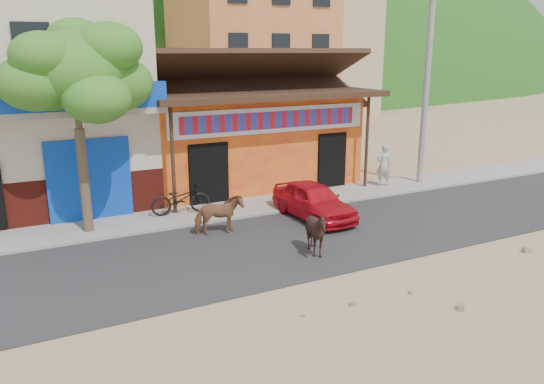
{
  "coord_description": "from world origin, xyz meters",
  "views": [
    {
      "loc": [
        -6.48,
        -9.75,
        5.25
      ],
      "look_at": [
        0.01,
        3.0,
        1.4
      ],
      "focal_mm": 35.0,
      "sensor_mm": 36.0,
      "label": 1
    }
  ],
  "objects_px": {
    "tree": "(79,129)",
    "utility_pole": "(427,80)",
    "cow_dark": "(316,232)",
    "pedestrian": "(384,165)",
    "cow_tan": "(219,215)",
    "red_car": "(314,201)",
    "scooter": "(181,199)"
  },
  "relations": [
    {
      "from": "scooter",
      "to": "pedestrian",
      "type": "relative_size",
      "value": 1.16
    },
    {
      "from": "tree",
      "to": "pedestrian",
      "type": "height_order",
      "value": "tree"
    },
    {
      "from": "tree",
      "to": "red_car",
      "type": "bearing_deg",
      "value": -14.79
    },
    {
      "from": "red_car",
      "to": "pedestrian",
      "type": "distance_m",
      "value": 4.92
    },
    {
      "from": "cow_tan",
      "to": "pedestrian",
      "type": "xyz_separation_m",
      "value": [
        7.68,
        2.16,
        0.32
      ]
    },
    {
      "from": "tree",
      "to": "red_car",
      "type": "relative_size",
      "value": 1.76
    },
    {
      "from": "tree",
      "to": "utility_pole",
      "type": "xyz_separation_m",
      "value": [
        12.8,
        0.2,
        1.0
      ]
    },
    {
      "from": "utility_pole",
      "to": "scooter",
      "type": "distance_m",
      "value": 10.48
    },
    {
      "from": "cow_tan",
      "to": "cow_dark",
      "type": "bearing_deg",
      "value": -141.05
    },
    {
      "from": "red_car",
      "to": "scooter",
      "type": "bearing_deg",
      "value": 147.48
    },
    {
      "from": "utility_pole",
      "to": "cow_tan",
      "type": "bearing_deg",
      "value": -167.98
    },
    {
      "from": "cow_dark",
      "to": "utility_pole",
      "type": "bearing_deg",
      "value": 88.12
    },
    {
      "from": "utility_pole",
      "to": "tree",
      "type": "bearing_deg",
      "value": -179.1
    },
    {
      "from": "red_car",
      "to": "cow_tan",
      "type": "bearing_deg",
      "value": 178.22
    },
    {
      "from": "red_car",
      "to": "pedestrian",
      "type": "xyz_separation_m",
      "value": [
        4.44,
        2.11,
        0.32
      ]
    },
    {
      "from": "utility_pole",
      "to": "cow_dark",
      "type": "height_order",
      "value": "utility_pole"
    },
    {
      "from": "cow_dark",
      "to": "red_car",
      "type": "height_order",
      "value": "cow_dark"
    },
    {
      "from": "cow_dark",
      "to": "pedestrian",
      "type": "height_order",
      "value": "pedestrian"
    },
    {
      "from": "red_car",
      "to": "pedestrian",
      "type": "relative_size",
      "value": 2.07
    },
    {
      "from": "cow_tan",
      "to": "pedestrian",
      "type": "distance_m",
      "value": 7.98
    },
    {
      "from": "tree",
      "to": "scooter",
      "type": "height_order",
      "value": "tree"
    },
    {
      "from": "tree",
      "to": "cow_tan",
      "type": "height_order",
      "value": "tree"
    },
    {
      "from": "cow_tan",
      "to": "pedestrian",
      "type": "bearing_deg",
      "value": -67.35
    },
    {
      "from": "pedestrian",
      "to": "cow_dark",
      "type": "bearing_deg",
      "value": 51.87
    },
    {
      "from": "tree",
      "to": "cow_tan",
      "type": "distance_m",
      "value": 4.58
    },
    {
      "from": "utility_pole",
      "to": "cow_tan",
      "type": "distance_m",
      "value": 10.24
    },
    {
      "from": "tree",
      "to": "utility_pole",
      "type": "relative_size",
      "value": 0.75
    },
    {
      "from": "utility_pole",
      "to": "pedestrian",
      "type": "height_order",
      "value": "utility_pole"
    },
    {
      "from": "cow_dark",
      "to": "cow_tan",
      "type": "bearing_deg",
      "value": 178.99
    },
    {
      "from": "utility_pole",
      "to": "pedestrian",
      "type": "relative_size",
      "value": 4.85
    },
    {
      "from": "scooter",
      "to": "red_car",
      "type": "bearing_deg",
      "value": -115.69
    },
    {
      "from": "cow_dark",
      "to": "tree",
      "type": "bearing_deg",
      "value": -164.52
    }
  ]
}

